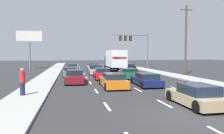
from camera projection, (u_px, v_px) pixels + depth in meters
ground_plane at (104, 72)px, 34.37m from camera, size 140.00×140.00×0.00m
sidewalk_right at (165, 74)px, 31.05m from camera, size 2.55×80.00×0.14m
sidewalk_left at (48, 76)px, 27.88m from camera, size 2.55×80.00×0.14m
lane_markings at (107, 73)px, 31.97m from camera, size 6.94×62.00×0.01m
car_yellow at (72, 68)px, 35.80m from camera, size 2.07×4.32×1.28m
car_gray at (71, 72)px, 27.74m from camera, size 1.97×4.43×1.22m
car_maroon at (75, 77)px, 21.48m from camera, size 2.01×4.71×1.33m
car_white at (93, 67)px, 37.46m from camera, size 1.85×4.20×1.34m
car_silver at (95, 70)px, 30.91m from camera, size 2.06×4.13×1.35m
car_red at (102, 74)px, 25.04m from camera, size 2.09×4.42×1.26m
car_orange at (113, 81)px, 18.44m from camera, size 1.99×4.57×1.26m
box_truck at (115, 60)px, 34.59m from camera, size 2.73×8.23×3.52m
car_green at (129, 73)px, 25.81m from camera, size 1.97×4.41×1.20m
car_navy at (146, 80)px, 19.40m from camera, size 2.05×4.43×1.18m
car_tan at (196, 96)px, 11.78m from camera, size 1.87×4.03×1.24m
car_black at (128, 67)px, 38.09m from camera, size 2.05×4.10×1.24m
traffic_signal_mast at (132, 41)px, 41.20m from camera, size 7.37×0.69×7.11m
utility_pole_mid at (186, 39)px, 29.83m from camera, size 1.80×0.28×9.70m
roadside_billboard at (29, 41)px, 41.49m from camera, size 4.84×0.36×7.46m
pedestrian_near_corner at (22, 82)px, 14.15m from camera, size 0.38×0.38×1.83m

